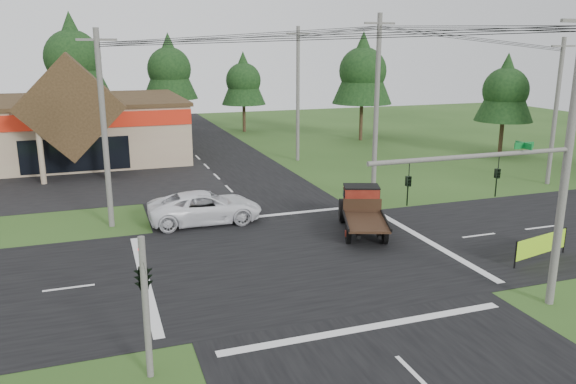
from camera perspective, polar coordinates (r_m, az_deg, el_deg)
name	(u,v)px	position (r m, az deg, el deg)	size (l,w,h in m)	color
ground	(299,259)	(26.22, 1.11, -6.82)	(120.00, 120.00, 0.00)	#284719
road_ns	(299,259)	(26.22, 1.11, -6.80)	(12.00, 120.00, 0.02)	black
road_ew	(299,259)	(26.22, 1.11, -6.80)	(120.00, 12.00, 0.02)	black
parking_apron	(15,188)	(43.32, -25.95, 0.33)	(28.00, 14.00, 0.02)	black
cvs_building	(4,129)	(53.39, -26.90, 5.69)	(30.40, 18.20, 9.19)	tan
traffic_signal_mast	(526,196)	(21.64, 23.02, -0.34)	(8.12, 0.24, 7.00)	#595651
traffic_signal_corner	(142,264)	(16.73, -14.57, -7.07)	(0.53, 2.48, 4.40)	#595651
utility_pole_nr	(567,159)	(22.54, 26.51, 3.01)	(2.00, 0.30, 11.00)	#595651
utility_pole_nw	(104,129)	(31.18, -18.20, 6.15)	(2.00, 0.30, 10.50)	#595651
utility_pole_ne	(376,108)	(35.22, 8.97, 8.40)	(2.00, 0.30, 11.50)	#595651
utility_pole_far	(556,111)	(43.63, 25.55, 7.46)	(2.00, 0.30, 10.20)	#595651
utility_pole_n	(298,93)	(47.98, 1.01, 9.98)	(2.00, 0.30, 11.20)	#595651
tree_row_c	(72,55)	(63.92, -21.07, 12.86)	(7.28, 7.28, 13.13)	#332316
tree_row_d	(169,67)	(65.49, -11.99, 12.33)	(6.16, 6.16, 11.11)	#332316
tree_row_e	(243,79)	(65.12, -4.56, 11.40)	(5.04, 5.04, 9.09)	#332316
tree_side_ne	(363,69)	(59.20, 7.60, 12.31)	(6.16, 6.16, 11.11)	#332316
tree_side_e_near	(506,88)	(53.62, 21.25, 9.81)	(5.04, 5.04, 9.09)	#332316
antique_flatbed_truck	(363,212)	(29.68, 7.66, -2.00)	(2.14, 5.60, 2.34)	#62150E
roadside_banner	(541,247)	(28.30, 24.30, -5.16)	(3.75, 0.11, 1.28)	#93D71C
white_pickup	(205,207)	(31.63, -8.41, -1.54)	(2.90, 6.28, 1.75)	white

